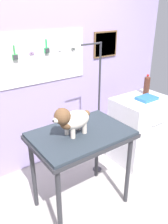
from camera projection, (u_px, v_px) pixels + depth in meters
rear_wall_panel at (37, 77)px, 2.72m from camera, size 4.00×0.11×2.30m
grooming_table at (81, 141)px, 2.18m from camera, size 0.92×0.63×0.86m
grooming_arm at (98, 118)px, 2.68m from camera, size 0.29×0.11×1.58m
dog at (72, 120)px, 2.03m from camera, size 0.40×0.21×0.29m
cabinet_right at (139, 129)px, 3.08m from camera, size 0.68×0.54×0.86m
soda_bottle at (147, 85)px, 3.01m from camera, size 0.08×0.08×0.26m
supply_tray at (147, 98)px, 2.87m from camera, size 0.24×0.18×0.04m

